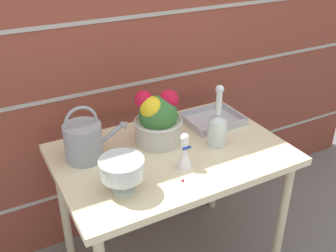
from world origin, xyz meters
The scene contains 9 objects.
brick_wall centered at (0.00, 0.49, 1.10)m, with size 3.60×0.08×2.20m.
patio_table centered at (0.00, 0.00, 0.66)m, with size 1.09×0.73×0.74m.
watering_can centered at (-0.38, 0.14, 0.83)m, with size 0.32×0.17×0.27m.
crystal_pedestal_bowl centered at (-0.32, -0.17, 0.85)m, with size 0.19×0.19×0.15m.
flower_planter centered at (-0.02, 0.11, 0.87)m, with size 0.24×0.24×0.27m.
glass_decanter centered at (0.22, -0.05, 0.84)m, with size 0.09×0.09×0.31m.
figurine_vase centered at (-0.01, -0.14, 0.81)m, with size 0.07×0.07×0.17m.
wire_tray centered at (0.34, 0.16, 0.75)m, with size 0.29×0.24×0.04m.
fallen_petal centered at (-0.07, -0.23, 0.74)m, with size 0.01×0.01×0.01m.
Camera 1 is at (-0.77, -1.39, 1.73)m, focal length 42.00 mm.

